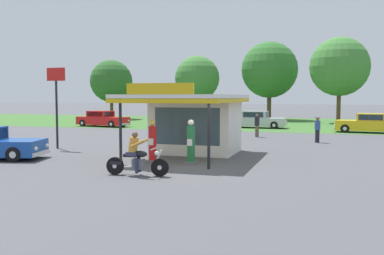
# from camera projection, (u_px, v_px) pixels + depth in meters

# --- Properties ---
(ground_plane) EXTENTS (300.00, 300.00, 0.00)m
(ground_plane) POSITION_uv_depth(u_px,v_px,m) (192.00, 167.00, 17.16)
(ground_plane) COLOR #4C4C51
(grass_verge_strip) EXTENTS (120.00, 24.00, 0.01)m
(grass_verge_strip) POSITION_uv_depth(u_px,v_px,m) (276.00, 123.00, 45.72)
(grass_verge_strip) COLOR #3D6B2D
(grass_verge_strip) RESTS_ON ground
(service_station_kiosk) EXTENTS (4.69, 6.88, 3.35)m
(service_station_kiosk) POSITION_uv_depth(u_px,v_px,m) (194.00, 119.00, 21.21)
(service_station_kiosk) COLOR silver
(service_station_kiosk) RESTS_ON ground
(gas_pump_nearside) EXTENTS (0.44, 0.44, 1.83)m
(gas_pump_nearside) POSITION_uv_depth(u_px,v_px,m) (152.00, 143.00, 18.42)
(gas_pump_nearside) COLOR slate
(gas_pump_nearside) RESTS_ON ground
(gas_pump_offside) EXTENTS (0.44, 0.44, 1.87)m
(gas_pump_offside) POSITION_uv_depth(u_px,v_px,m) (191.00, 144.00, 17.90)
(gas_pump_offside) COLOR slate
(gas_pump_offside) RESTS_ON ground
(motorcycle_with_rider) EXTENTS (2.32, 0.70, 1.58)m
(motorcycle_with_rider) POSITION_uv_depth(u_px,v_px,m) (136.00, 157.00, 15.30)
(motorcycle_with_rider) COLOR black
(motorcycle_with_rider) RESTS_ON ground
(parked_car_back_row_left) EXTENTS (5.38, 2.17, 1.53)m
(parked_car_back_row_left) POSITION_uv_depth(u_px,v_px,m) (256.00, 120.00, 39.07)
(parked_car_back_row_left) COLOR #B7B7BC
(parked_car_back_row_left) RESTS_ON ground
(parked_car_back_row_centre) EXTENTS (5.12, 2.41, 1.52)m
(parked_car_back_row_centre) POSITION_uv_depth(u_px,v_px,m) (368.00, 124.00, 33.70)
(parked_car_back_row_centre) COLOR gold
(parked_car_back_row_centre) RESTS_ON ground
(parked_car_back_row_right) EXTENTS (5.74, 2.51, 1.55)m
(parked_car_back_row_right) POSITION_uv_depth(u_px,v_px,m) (192.00, 119.00, 41.06)
(parked_car_back_row_right) COLOR #2D844C
(parked_car_back_row_right) RESTS_ON ground
(parked_car_back_row_far_left) EXTENTS (5.50, 2.74, 1.48)m
(parked_car_back_row_far_left) POSITION_uv_depth(u_px,v_px,m) (102.00, 119.00, 40.79)
(parked_car_back_row_far_left) COLOR red
(parked_car_back_row_far_left) RESTS_ON ground
(bystander_chatting_near_pumps) EXTENTS (0.34, 0.34, 1.60)m
(bystander_chatting_near_pumps) POSITION_uv_depth(u_px,v_px,m) (257.00, 125.00, 30.06)
(bystander_chatting_near_pumps) COLOR brown
(bystander_chatting_near_pumps) RESTS_ON ground
(bystander_standing_back_lot) EXTENTS (0.34, 0.34, 1.57)m
(bystander_standing_back_lot) POSITION_uv_depth(u_px,v_px,m) (317.00, 129.00, 26.38)
(bystander_standing_back_lot) COLOR black
(bystander_standing_back_lot) RESTS_ON ground
(tree_oak_far_left) EXTENTS (5.36, 5.36, 7.51)m
(tree_oak_far_left) POSITION_uv_depth(u_px,v_px,m) (111.00, 81.00, 54.65)
(tree_oak_far_left) COLOR brown
(tree_oak_far_left) RESTS_ON ground
(tree_oak_centre) EXTENTS (5.73, 5.73, 8.09)m
(tree_oak_centre) POSITION_uv_depth(u_px,v_px,m) (197.00, 78.00, 55.09)
(tree_oak_centre) COLOR brown
(tree_oak_centre) RESTS_ON ground
(tree_oak_distant_spare) EXTENTS (6.28, 6.28, 9.17)m
(tree_oak_distant_spare) POSITION_uv_depth(u_px,v_px,m) (340.00, 68.00, 45.69)
(tree_oak_distant_spare) COLOR brown
(tree_oak_distant_spare) RESTS_ON ground
(tree_oak_right) EXTENTS (6.88, 6.88, 9.57)m
(tree_oak_right) POSITION_uv_depth(u_px,v_px,m) (269.00, 71.00, 52.64)
(tree_oak_right) COLOR brown
(tree_oak_right) RESTS_ON ground
(roadside_pole_sign) EXTENTS (1.10, 0.12, 4.38)m
(roadside_pole_sign) POSITION_uv_depth(u_px,v_px,m) (56.00, 93.00, 23.19)
(roadside_pole_sign) COLOR black
(roadside_pole_sign) RESTS_ON ground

